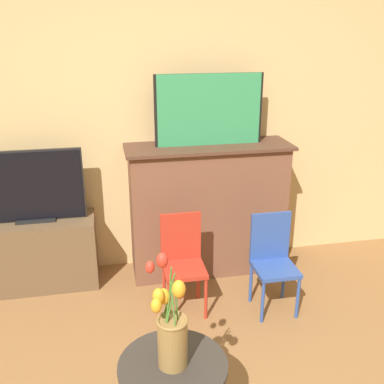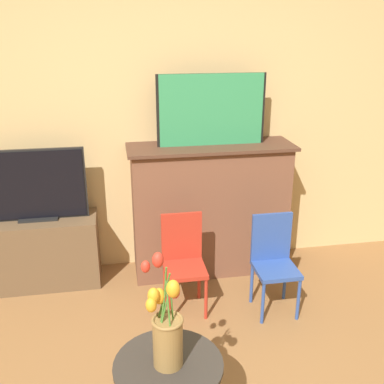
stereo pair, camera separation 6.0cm
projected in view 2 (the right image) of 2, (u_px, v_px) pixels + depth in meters
wall_back at (165, 108)px, 3.57m from camera, size 8.00×0.06×2.70m
fireplace_mantel at (210, 208)px, 3.69m from camera, size 1.31×0.44×1.09m
painting at (211, 110)px, 3.42m from camera, size 0.84×0.03×0.54m
tv_stand at (43, 251)px, 3.57m from camera, size 0.87×0.37×0.56m
tv_monitor at (35, 186)px, 3.38m from camera, size 0.76×0.12×0.56m
chair_red at (183, 257)px, 3.22m from camera, size 0.29×0.29×0.72m
chair_blue at (274, 258)px, 3.21m from camera, size 0.29×0.29×0.72m
vase_tulips at (166, 330)px, 2.04m from camera, size 0.18×0.23×0.55m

